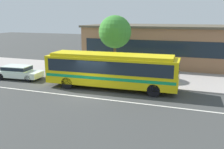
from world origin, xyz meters
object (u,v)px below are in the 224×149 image
at_px(transit_bus, 111,69).
at_px(pedestrian_waiting_near_sign, 141,71).
at_px(sedan_behind_bus, 18,72).
at_px(street_tree_near_stop, 115,32).
at_px(pedestrian_walking_along_curb, 76,68).

relative_size(transit_bus, pedestrian_waiting_near_sign, 6.77).
bearing_deg(sedan_behind_bus, transit_bus, -1.03).
distance_m(sedan_behind_bus, street_tree_near_stop, 10.21).
distance_m(transit_bus, pedestrian_waiting_near_sign, 3.63).
xyz_separation_m(sedan_behind_bus, street_tree_near_stop, (8.32, 4.63, 3.69)).
bearing_deg(pedestrian_waiting_near_sign, sedan_behind_bus, -165.71).
height_order(pedestrian_waiting_near_sign, street_tree_near_stop, street_tree_near_stop).
distance_m(pedestrian_waiting_near_sign, street_tree_near_stop, 4.89).
height_order(transit_bus, pedestrian_walking_along_curb, transit_bus).
bearing_deg(pedestrian_waiting_near_sign, transit_bus, -120.21).
bearing_deg(sedan_behind_bus, pedestrian_waiting_near_sign, 14.29).
height_order(sedan_behind_bus, pedestrian_waiting_near_sign, pedestrian_waiting_near_sign).
bearing_deg(pedestrian_walking_along_curb, sedan_behind_bus, -161.31).
xyz_separation_m(sedan_behind_bus, pedestrian_walking_along_curb, (5.37, 1.82, 0.38)).
height_order(pedestrian_walking_along_curb, street_tree_near_stop, street_tree_near_stop).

